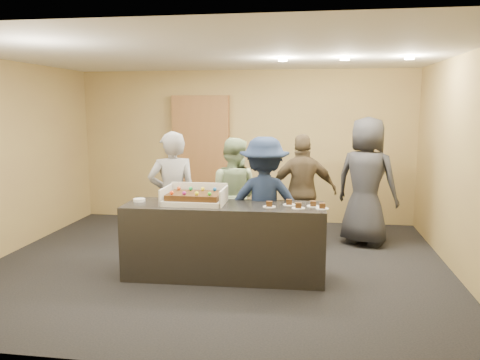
{
  "coord_description": "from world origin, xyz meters",
  "views": [
    {
      "loc": [
        1.19,
        -5.83,
        2.06
      ],
      "look_at": [
        0.31,
        0.0,
        1.13
      ],
      "focal_mm": 35.0,
      "sensor_mm": 36.0,
      "label": 1
    }
  ],
  "objects_px": {
    "serving_counter": "(224,241)",
    "person_sage_man": "(233,195)",
    "sheet_cake": "(195,196)",
    "person_server_grey": "(173,198)",
    "plate_stack": "(139,200)",
    "storage_cabinet": "(201,159)",
    "person_navy_man": "(264,203)",
    "cake_box": "(195,199)",
    "person_dark_suit": "(366,181)",
    "person_brown_extra": "(303,192)"
  },
  "relations": [
    {
      "from": "serving_counter",
      "to": "person_sage_man",
      "type": "bearing_deg",
      "value": 91.88
    },
    {
      "from": "sheet_cake",
      "to": "person_server_grey",
      "type": "xyz_separation_m",
      "value": [
        -0.41,
        0.45,
        -0.12
      ]
    },
    {
      "from": "plate_stack",
      "to": "person_sage_man",
      "type": "bearing_deg",
      "value": 46.31
    },
    {
      "from": "serving_counter",
      "to": "person_sage_man",
      "type": "xyz_separation_m",
      "value": [
        -0.07,
        1.06,
        0.37
      ]
    },
    {
      "from": "storage_cabinet",
      "to": "sheet_cake",
      "type": "xyz_separation_m",
      "value": [
        0.59,
        -2.83,
        -0.13
      ]
    },
    {
      "from": "person_sage_man",
      "to": "person_navy_man",
      "type": "relative_size",
      "value": 0.97
    },
    {
      "from": "cake_box",
      "to": "sheet_cake",
      "type": "distance_m",
      "value": 0.06
    },
    {
      "from": "person_server_grey",
      "to": "person_dark_suit",
      "type": "bearing_deg",
      "value": -177.44
    },
    {
      "from": "serving_counter",
      "to": "storage_cabinet",
      "type": "xyz_separation_m",
      "value": [
        -0.95,
        2.83,
        0.68
      ]
    },
    {
      "from": "cake_box",
      "to": "person_server_grey",
      "type": "distance_m",
      "value": 0.59
    },
    {
      "from": "storage_cabinet",
      "to": "person_navy_man",
      "type": "distance_m",
      "value": 2.77
    },
    {
      "from": "serving_counter",
      "to": "person_sage_man",
      "type": "distance_m",
      "value": 1.12
    },
    {
      "from": "storage_cabinet",
      "to": "sheet_cake",
      "type": "bearing_deg",
      "value": -78.29
    },
    {
      "from": "person_dark_suit",
      "to": "plate_stack",
      "type": "bearing_deg",
      "value": 57.23
    },
    {
      "from": "person_server_grey",
      "to": "person_dark_suit",
      "type": "distance_m",
      "value": 2.89
    },
    {
      "from": "serving_counter",
      "to": "person_navy_man",
      "type": "relative_size",
      "value": 1.42
    },
    {
      "from": "cake_box",
      "to": "person_sage_man",
      "type": "relative_size",
      "value": 0.45
    },
    {
      "from": "storage_cabinet",
      "to": "person_navy_man",
      "type": "relative_size",
      "value": 1.34
    },
    {
      "from": "serving_counter",
      "to": "person_navy_man",
      "type": "height_order",
      "value": "person_navy_man"
    },
    {
      "from": "person_navy_man",
      "to": "person_brown_extra",
      "type": "xyz_separation_m",
      "value": [
        0.48,
        0.89,
        -0.01
      ]
    },
    {
      "from": "storage_cabinet",
      "to": "person_server_grey",
      "type": "relative_size",
      "value": 1.29
    },
    {
      "from": "person_navy_man",
      "to": "person_dark_suit",
      "type": "xyz_separation_m",
      "value": [
        1.41,
        1.22,
        0.12
      ]
    },
    {
      "from": "plate_stack",
      "to": "storage_cabinet",
      "type": "bearing_deg",
      "value": 87.56
    },
    {
      "from": "person_sage_man",
      "to": "cake_box",
      "type": "bearing_deg",
      "value": 84.25
    },
    {
      "from": "sheet_cake",
      "to": "cake_box",
      "type": "bearing_deg",
      "value": 89.0
    },
    {
      "from": "serving_counter",
      "to": "person_sage_man",
      "type": "relative_size",
      "value": 1.47
    },
    {
      "from": "sheet_cake",
      "to": "person_server_grey",
      "type": "bearing_deg",
      "value": 132.45
    },
    {
      "from": "person_dark_suit",
      "to": "sheet_cake",
      "type": "bearing_deg",
      "value": 64.74
    },
    {
      "from": "person_server_grey",
      "to": "plate_stack",
      "type": "bearing_deg",
      "value": 33.45
    },
    {
      "from": "plate_stack",
      "to": "person_server_grey",
      "type": "bearing_deg",
      "value": 55.8
    },
    {
      "from": "person_server_grey",
      "to": "person_dark_suit",
      "type": "relative_size",
      "value": 0.91
    },
    {
      "from": "storage_cabinet",
      "to": "person_navy_man",
      "type": "bearing_deg",
      "value": -59.76
    },
    {
      "from": "cake_box",
      "to": "person_sage_man",
      "type": "bearing_deg",
      "value": 74.28
    },
    {
      "from": "serving_counter",
      "to": "person_dark_suit",
      "type": "relative_size",
      "value": 1.25
    },
    {
      "from": "storage_cabinet",
      "to": "person_navy_man",
      "type": "xyz_separation_m",
      "value": [
        1.39,
        -2.38,
        -0.29
      ]
    },
    {
      "from": "person_sage_man",
      "to": "person_dark_suit",
      "type": "distance_m",
      "value": 2.02
    },
    {
      "from": "person_sage_man",
      "to": "person_dark_suit",
      "type": "height_order",
      "value": "person_dark_suit"
    },
    {
      "from": "plate_stack",
      "to": "person_dark_suit",
      "type": "relative_size",
      "value": 0.08
    },
    {
      "from": "sheet_cake",
      "to": "person_dark_suit",
      "type": "xyz_separation_m",
      "value": [
        2.21,
        1.67,
        -0.04
      ]
    },
    {
      "from": "plate_stack",
      "to": "person_dark_suit",
      "type": "height_order",
      "value": "person_dark_suit"
    },
    {
      "from": "cake_box",
      "to": "plate_stack",
      "type": "bearing_deg",
      "value": -179.0
    },
    {
      "from": "sheet_cake",
      "to": "person_server_grey",
      "type": "distance_m",
      "value": 0.62
    },
    {
      "from": "serving_counter",
      "to": "sheet_cake",
      "type": "height_order",
      "value": "sheet_cake"
    },
    {
      "from": "serving_counter",
      "to": "sheet_cake",
      "type": "xyz_separation_m",
      "value": [
        -0.36,
        0.0,
        0.55
      ]
    },
    {
      "from": "storage_cabinet",
      "to": "sheet_cake",
      "type": "distance_m",
      "value": 2.9
    },
    {
      "from": "cake_box",
      "to": "person_navy_man",
      "type": "distance_m",
      "value": 0.91
    },
    {
      "from": "serving_counter",
      "to": "person_server_grey",
      "type": "height_order",
      "value": "person_server_grey"
    },
    {
      "from": "person_server_grey",
      "to": "sheet_cake",
      "type": "bearing_deg",
      "value": 110.1
    },
    {
      "from": "person_sage_man",
      "to": "person_dark_suit",
      "type": "relative_size",
      "value": 0.85
    },
    {
      "from": "plate_stack",
      "to": "person_server_grey",
      "type": "height_order",
      "value": "person_server_grey"
    }
  ]
}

